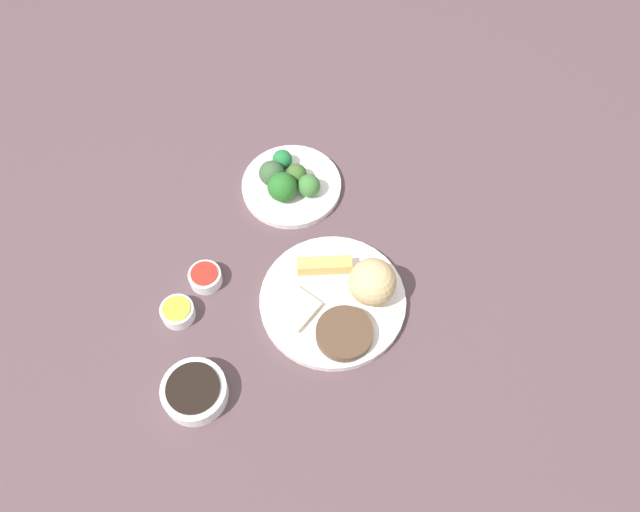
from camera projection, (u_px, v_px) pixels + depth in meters
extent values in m
cube|color=#503C3F|center=(332.00, 305.00, 1.15)|extent=(2.20, 2.20, 0.02)
cylinder|color=white|center=(334.00, 303.00, 1.13)|extent=(0.25, 0.25, 0.02)
sphere|color=tan|center=(372.00, 282.00, 1.10)|extent=(0.08, 0.08, 0.08)
cube|color=#DBA151|center=(324.00, 266.00, 1.14)|extent=(0.10, 0.05, 0.03)
cube|color=beige|center=(297.00, 308.00, 1.11)|extent=(0.08, 0.08, 0.01)
cylinder|color=#4B3625|center=(344.00, 334.00, 1.08)|extent=(0.10, 0.10, 0.02)
cylinder|color=white|center=(292.00, 186.00, 1.26)|extent=(0.19, 0.19, 0.01)
sphere|color=#256623|center=(282.00, 187.00, 1.21)|extent=(0.06, 0.06, 0.06)
sphere|color=#365734|center=(272.00, 173.00, 1.23)|extent=(0.05, 0.05, 0.05)
sphere|color=#3B6227|center=(296.00, 174.00, 1.24)|extent=(0.04, 0.04, 0.04)
sphere|color=#3A7332|center=(309.00, 186.00, 1.22)|extent=(0.04, 0.04, 0.04)
sphere|color=#217035|center=(282.00, 160.00, 1.26)|extent=(0.04, 0.04, 0.04)
cylinder|color=white|center=(195.00, 392.00, 1.04)|extent=(0.11, 0.11, 0.03)
cylinder|color=black|center=(193.00, 388.00, 1.03)|extent=(0.09, 0.09, 0.00)
cylinder|color=white|center=(178.00, 312.00, 1.12)|extent=(0.06, 0.06, 0.03)
cylinder|color=gold|center=(176.00, 308.00, 1.10)|extent=(0.05, 0.05, 0.00)
cylinder|color=white|center=(205.00, 277.00, 1.15)|extent=(0.06, 0.06, 0.03)
cylinder|color=red|center=(204.00, 273.00, 1.14)|extent=(0.05, 0.05, 0.00)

